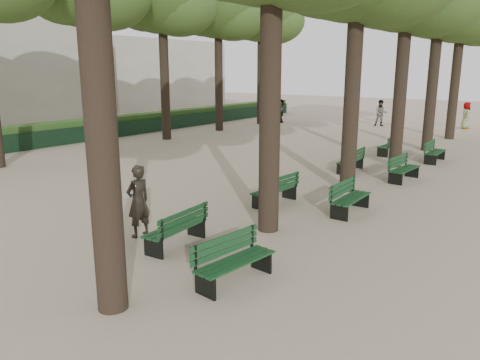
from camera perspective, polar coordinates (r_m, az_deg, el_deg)
The scene contains 19 objects.
ground at distance 10.93m, azimuth -12.00°, elevation -8.68°, with size 120.00×120.00×0.00m, color tan.
tree_central_5 at distance 30.53m, azimuth 25.57°, elevation 18.93°, with size 6.00×6.00×9.95m.
tree_far_4 at distance 31.81m, azimuth -2.70°, elevation 20.77°, with size 6.00×6.00×10.45m.
tree_far_5 at distance 35.83m, azimuth 2.61°, elevation 19.94°, with size 6.00×6.00×10.45m.
bench_left_0 at distance 11.08m, azimuth -7.81°, elevation -6.68°, with size 0.70×1.84×0.92m.
bench_left_1 at distance 14.39m, azimuth 4.25°, elevation -1.87°, with size 0.71×1.84×0.92m.
bench_left_2 at distance 19.43m, azimuth 13.29°, elevation 1.82°, with size 0.65×1.82×0.92m.
bench_left_3 at distance 23.75m, azimuth 17.70°, elevation 3.60°, with size 0.66×1.83×0.92m.
bench_right_0 at distance 9.19m, azimuth -0.59°, elevation -10.88°, with size 0.79×1.86×0.92m.
bench_right_1 at distance 13.80m, azimuth 13.32°, elevation -2.87°, with size 0.59×1.80×0.92m.
bench_right_2 at distance 18.36m, azimuth 19.36°, elevation 0.75°, with size 0.72×1.84×0.92m.
bench_right_3 at distance 22.59m, azimuth 22.66°, elevation 2.72°, with size 0.59×1.81×0.92m.
man_with_map at distance 11.69m, azimuth -12.30°, elevation -2.54°, with size 0.64×0.75×1.81m.
pedestrian_a at distance 35.58m, azimuth 16.80°, elevation 7.81°, with size 0.91×0.38×1.88m, color #262628.
pedestrian_e at distance 36.66m, azimuth 4.96°, elevation 8.40°, with size 1.66×0.36×1.79m, color #262628.
pedestrian_d at distance 36.11m, azimuth 25.85°, elevation 7.09°, with size 0.90×0.37×1.83m, color #262628.
fence at distance 28.95m, azimuth -15.99°, elevation 5.73°, with size 0.08×42.00×0.90m, color black.
hedge at distance 29.48m, azimuth -16.86°, elevation 6.10°, with size 1.20×42.00×1.20m, color #244718.
building_far at distance 54.75m, azimuth -12.27°, elevation 12.52°, with size 12.00×16.00×7.00m, color #B7B2A3.
Camera 1 is at (7.63, -6.69, 4.05)m, focal length 35.00 mm.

